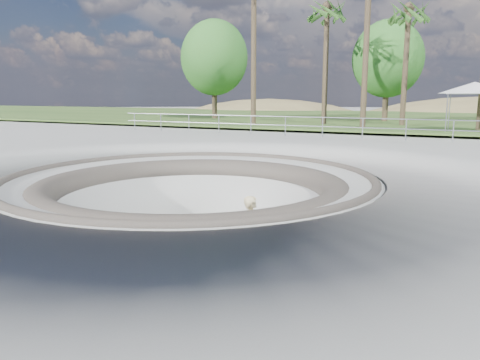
{
  "coord_description": "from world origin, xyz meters",
  "views": [
    {
      "loc": [
        7.12,
        -10.83,
        2.24
      ],
      "look_at": [
        1.18,
        0.68,
        -0.1
      ],
      "focal_mm": 35.0,
      "sensor_mm": 36.0,
      "label": 1
    }
  ],
  "objects": [
    {
      "name": "skate_bowl",
      "position": [
        0.0,
        0.0,
        -1.83
      ],
      "size": [
        14.0,
        14.0,
        4.1
      ],
      "color": "#A9A8A4",
      "rests_on": "ground"
    },
    {
      "name": "ground",
      "position": [
        0.0,
        0.0,
        0.0
      ],
      "size": [
        180.0,
        180.0,
        0.0
      ],
      "primitive_type": "plane",
      "color": "#A9A8A4",
      "rests_on": "ground"
    },
    {
      "name": "skater",
      "position": [
        2.44,
        -1.13,
        -0.96
      ],
      "size": [
        0.62,
        0.74,
        1.73
      ],
      "primitive_type": "imported",
      "rotation": [
        0.0,
        0.0,
        1.97
      ],
      "color": "beige",
      "rests_on": "skateboard"
    },
    {
      "name": "bushy_tree_left",
      "position": [
        -13.92,
        25.06,
        5.46
      ],
      "size": [
        5.91,
        5.38,
        8.53
      ],
      "color": "brown",
      "rests_on": "ground"
    },
    {
      "name": "palm_d",
      "position": [
        2.25,
        22.69,
        7.45
      ],
      "size": [
        2.6,
        2.6,
        8.53
      ],
      "color": "brown",
      "rests_on": "ground"
    },
    {
      "name": "grass_strip",
      "position": [
        0.0,
        34.0,
        0.22
      ],
      "size": [
        180.0,
        36.0,
        0.12
      ],
      "color": "#2D5020",
      "rests_on": "ground"
    },
    {
      "name": "safety_railing",
      "position": [
        0.0,
        12.0,
        0.69
      ],
      "size": [
        25.0,
        0.06,
        1.03
      ],
      "color": "#92959A",
      "rests_on": "ground"
    },
    {
      "name": "palm_b",
      "position": [
        -2.84,
        21.33,
        7.71
      ],
      "size": [
        2.6,
        2.6,
        8.81
      ],
      "color": "brown",
      "rests_on": "ground"
    },
    {
      "name": "canopy_white",
      "position": [
        6.59,
        18.71,
        2.66
      ],
      "size": [
        5.39,
        5.39,
        2.72
      ],
      "color": "#92959A",
      "rests_on": "ground"
    },
    {
      "name": "skateboard",
      "position": [
        2.44,
        -1.13,
        -1.84
      ],
      "size": [
        0.77,
        0.48,
        0.08
      ],
      "color": "olive",
      "rests_on": "ground"
    },
    {
      "name": "bushy_tree_mid",
      "position": [
        0.22,
        27.4,
        5.03
      ],
      "size": [
        5.43,
        4.94,
        7.83
      ],
      "color": "brown",
      "rests_on": "ground"
    },
    {
      "name": "distant_hills",
      "position": [
        3.78,
        57.17,
        -7.02
      ],
      "size": [
        103.2,
        45.0,
        28.6
      ],
      "color": "brown",
      "rests_on": "ground"
    }
  ]
}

